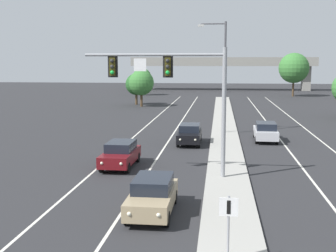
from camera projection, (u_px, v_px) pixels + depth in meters
median_island at (227, 165)px, 28.30m from camera, size 2.40×110.00×0.15m
lane_stripe_oncoming_center at (166, 144)px, 35.73m from camera, size 0.14×100.00×0.01m
lane_stripe_receding_center at (286, 147)px, 34.66m from camera, size 0.14×100.00×0.01m
edge_stripe_left at (126, 144)px, 36.11m from camera, size 0.14×100.00×0.01m
edge_stripe_right at (330, 148)px, 34.28m from camera, size 0.14×100.00×0.01m
overhead_signal_mast at (178, 84)px, 24.64m from camera, size 7.91×0.44×7.20m
median_sign_post at (228, 219)px, 14.18m from camera, size 0.60×0.10×2.20m
street_lamp_median at (222, 71)px, 40.31m from camera, size 2.58×0.28×10.00m
car_oncoming_tan at (153, 195)px, 19.38m from camera, size 1.83×4.47×1.58m
car_oncoming_darkred at (120, 154)px, 28.02m from camera, size 1.88×4.49×1.58m
car_oncoming_black at (190, 134)px, 35.90m from camera, size 1.84×4.48×1.58m
car_receding_silver at (266, 131)px, 37.20m from camera, size 1.90×4.50×1.58m
overpass_bridge at (222, 65)px, 104.14m from camera, size 42.40×6.40×7.65m
tree_far_left_a at (136, 84)px, 69.00m from camera, size 3.33×3.33×4.82m
tree_far_left_b at (141, 83)px, 65.67m from camera, size 3.73×3.73×5.40m
tree_far_left_c at (142, 77)px, 88.22m from camera, size 3.74×3.74×5.41m
tree_far_right_a at (294, 68)px, 84.82m from camera, size 5.74×5.74×8.31m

